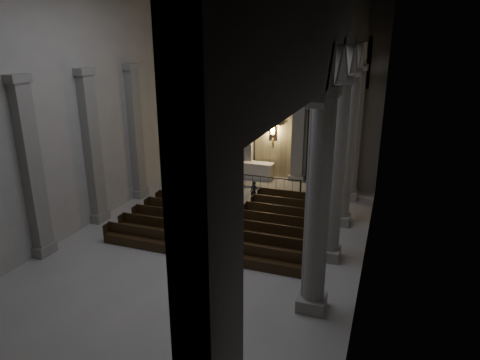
% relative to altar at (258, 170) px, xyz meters
% --- Properties ---
extents(room, '(24.00, 24.10, 12.00)m').
position_rel_altar_xyz_m(room, '(0.85, -11.10, 6.90)').
color(room, '#A3A09A').
rests_on(room, ground).
extents(sanctuary_wall, '(14.00, 0.77, 12.00)m').
position_rel_altar_xyz_m(sanctuary_wall, '(0.85, 0.44, 5.91)').
color(sanctuary_wall, gray).
rests_on(sanctuary_wall, ground).
extents(right_arcade, '(1.00, 24.00, 12.00)m').
position_rel_altar_xyz_m(right_arcade, '(6.35, -9.77, 7.13)').
color(right_arcade, gray).
rests_on(right_arcade, ground).
extents(left_pilasters, '(0.60, 13.00, 8.03)m').
position_rel_altar_xyz_m(left_pilasters, '(-5.90, -7.60, 3.21)').
color(left_pilasters, gray).
rests_on(left_pilasters, ground).
extents(sanctuary_step, '(8.50, 2.60, 0.15)m').
position_rel_altar_xyz_m(sanctuary_step, '(0.85, -0.50, -0.63)').
color(sanctuary_step, gray).
rests_on(sanctuary_step, ground).
extents(altar, '(2.17, 0.87, 1.10)m').
position_rel_altar_xyz_m(altar, '(0.00, 0.00, 0.00)').
color(altar, beige).
rests_on(altar, sanctuary_step).
extents(altar_rail, '(5.34, 0.09, 1.05)m').
position_rel_altar_xyz_m(altar_rail, '(0.85, -2.15, -0.01)').
color(altar_rail, black).
rests_on(altar_rail, ground).
extents(candle_stand_left, '(0.23, 0.23, 1.37)m').
position_rel_altar_xyz_m(candle_stand_left, '(-2.34, -1.84, -0.33)').
color(candle_stand_left, '#B47B37').
rests_on(candle_stand_left, ground).
extents(candle_stand_right, '(0.27, 0.27, 1.62)m').
position_rel_altar_xyz_m(candle_stand_right, '(3.89, -1.79, -0.26)').
color(candle_stand_right, '#B47B37').
rests_on(candle_stand_right, ground).
extents(pews, '(9.76, 7.74, 0.97)m').
position_rel_altar_xyz_m(pews, '(0.85, -7.88, -0.39)').
color(pews, black).
rests_on(pews, ground).
extents(worshipper, '(0.50, 0.37, 1.26)m').
position_rel_altar_xyz_m(worshipper, '(1.03, -4.03, -0.07)').
color(worshipper, black).
rests_on(worshipper, ground).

